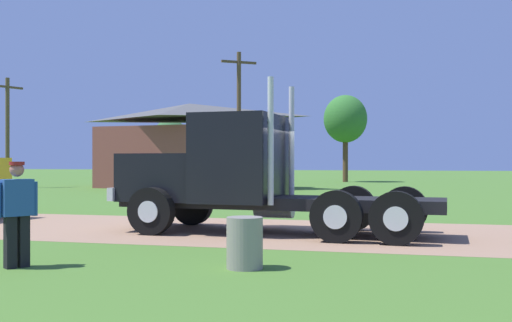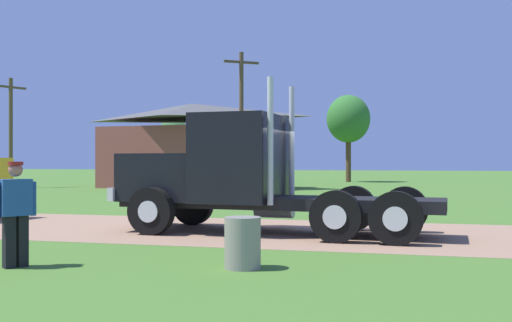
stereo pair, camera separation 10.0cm
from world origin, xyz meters
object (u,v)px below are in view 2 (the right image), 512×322
Objects in this scene: utility_pole_near at (11,129)px; utility_pole_far at (241,117)px; truck_foreground_white at (236,177)px; steel_barrel at (243,243)px; visitor_walking_mid at (16,209)px; shed_building at (192,147)px.

utility_pole_near is 15.69m from utility_pole_far.
utility_pole_far is (-5.64, 20.35, 3.02)m from truck_foreground_white.
steel_barrel is 26.48m from utility_pole_far.
utility_pole_near is at bearing 136.78° from truck_foreground_white.
visitor_walking_mid is 32.20m from utility_pole_near.
shed_building is at bearing 147.78° from utility_pole_far.
utility_pole_far is at bearing 97.71° from visitor_walking_mid.
truck_foreground_white is 6.05m from visitor_walking_mid.
steel_barrel is at bearing -47.42° from utility_pole_near.
shed_building is at bearing 113.00° from truck_foreground_white.
visitor_walking_mid reaches higher than steel_barrel.
steel_barrel is 0.10× the size of utility_pole_far.
truck_foreground_white is 0.65× the size of shed_building.
visitor_walking_mid is at bearing -53.22° from utility_pole_near.
shed_building is 1.70× the size of utility_pole_near.
visitor_walking_mid is 0.24× the size of utility_pole_near.
utility_pole_far is at bearing 105.89° from steel_barrel.
utility_pole_far reaches higher than utility_pole_near.
visitor_walking_mid is 0.14× the size of shed_building.
steel_barrel is 33.94m from utility_pole_near.
visitor_walking_mid is (-2.11, -5.66, -0.40)m from truck_foreground_white.
truck_foreground_white is 21.33m from utility_pole_far.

